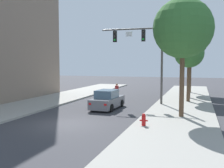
{
  "coord_description": "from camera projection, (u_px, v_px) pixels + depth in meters",
  "views": [
    {
      "loc": [
        7.75,
        -15.08,
        3.81
      ],
      "look_at": [
        0.54,
        7.32,
        2.0
      ],
      "focal_mm": 43.21,
      "sensor_mm": 36.0,
      "label": 1
    }
  ],
  "objects": [
    {
      "name": "fire_hydrant",
      "position": [
        144.0,
        120.0,
        15.83
      ],
      "size": [
        0.48,
        0.24,
        0.72
      ],
      "color": "red",
      "rests_on": "sidewalk_right"
    },
    {
      "name": "street_tree_second",
      "position": [
        189.0,
        53.0,
        25.62
      ],
      "size": [
        2.81,
        2.81,
        6.05
      ],
      "color": "brown",
      "rests_on": "sidewalk_right"
    },
    {
      "name": "street_tree_third",
      "position": [
        190.0,
        42.0,
        28.3
      ],
      "size": [
        3.47,
        3.47,
        7.69
      ],
      "color": "brown",
      "rests_on": "sidewalk_right"
    },
    {
      "name": "car_lead_grey",
      "position": [
        107.0,
        100.0,
        22.51
      ],
      "size": [
        1.96,
        4.3,
        1.6
      ],
      "color": "slate",
      "rests_on": "ground"
    },
    {
      "name": "sidewalk_right",
      "position": [
        174.0,
        131.0,
        14.98
      ],
      "size": [
        5.0,
        60.0,
        0.15
      ],
      "primitive_type": "cube",
      "color": "#99968E",
      "rests_on": "ground"
    },
    {
      "name": "traffic_signal_mast",
      "position": [
        145.0,
        47.0,
        24.48
      ],
      "size": [
        5.75,
        0.38,
        7.5
      ],
      "color": "#514C47",
      "rests_on": "sidewalk_right"
    },
    {
      "name": "pedestrian_crossing_road",
      "position": [
        117.0,
        90.0,
        29.09
      ],
      "size": [
        0.36,
        0.22,
        1.64
      ],
      "color": "brown",
      "rests_on": "ground"
    },
    {
      "name": "street_tree_farthest",
      "position": [
        191.0,
        41.0,
        33.59
      ],
      "size": [
        4.18,
        4.18,
        8.59
      ],
      "color": "brown",
      "rests_on": "sidewalk_right"
    },
    {
      "name": "street_tree_nearest",
      "position": [
        183.0,
        29.0,
        18.11
      ],
      "size": [
        4.06,
        4.06,
        8.05
      ],
      "color": "brown",
      "rests_on": "sidewalk_right"
    },
    {
      "name": "ground_plane",
      "position": [
        68.0,
        124.0,
        16.97
      ],
      "size": [
        120.0,
        120.0,
        0.0
      ],
      "primitive_type": "plane",
      "color": "#38383D"
    }
  ]
}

